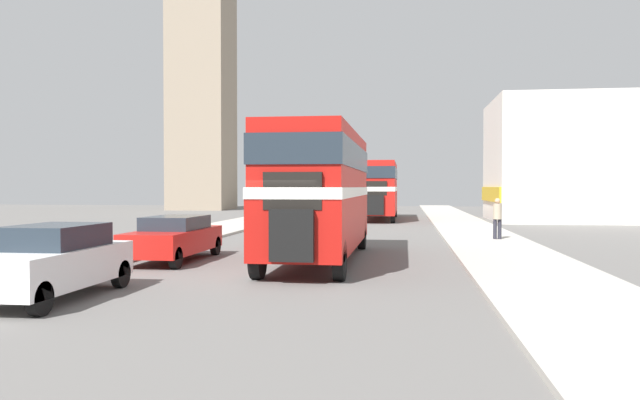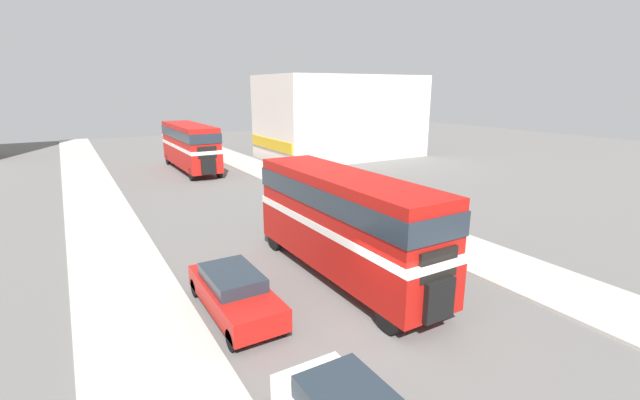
{
  "view_description": "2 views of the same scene",
  "coord_description": "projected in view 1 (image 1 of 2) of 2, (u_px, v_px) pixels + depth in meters",
  "views": [
    {
      "loc": [
        3.35,
        -15.67,
        2.34
      ],
      "look_at": [
        0.68,
        3.73,
        1.93
      ],
      "focal_mm": 35.0,
      "sensor_mm": 36.0,
      "label": 1
    },
    {
      "loc": [
        -7.97,
        -8.98,
        7.1
      ],
      "look_at": [
        0.68,
        5.45,
        2.66
      ],
      "focal_mm": 24.0,
      "sensor_mm": 36.0,
      "label": 2
    }
  ],
  "objects": [
    {
      "name": "church_tower",
      "position": [
        201.0,
        26.0,
        63.6
      ],
      "size": [
        6.14,
        6.14,
        36.74
      ],
      "color": "gray",
      "rests_on": "ground_plane"
    },
    {
      "name": "double_decker_bus",
      "position": [
        320.0,
        185.0,
        19.55
      ],
      "size": [
        2.39,
        9.9,
        4.03
      ],
      "color": "#B2140F",
      "rests_on": "ground_plane"
    },
    {
      "name": "bus_distant",
      "position": [
        379.0,
        186.0,
        44.28
      ],
      "size": [
        2.51,
        10.5,
        4.03
      ],
      "color": "red",
      "rests_on": "ground_plane"
    },
    {
      "name": "pedestrian_walking",
      "position": [
        497.0,
        216.0,
        26.45
      ],
      "size": [
        0.35,
        0.35,
        1.74
      ],
      "color": "#282833",
      "rests_on": "sidewalk_right"
    },
    {
      "name": "ground_plane",
      "position": [
        274.0,
        278.0,
        16.03
      ],
      "size": [
        120.0,
        120.0,
        0.0
      ],
      "primitive_type": "plane",
      "color": "slate"
    },
    {
      "name": "car_parked_near",
      "position": [
        52.0,
        261.0,
        12.98
      ],
      "size": [
        1.69,
        4.13,
        1.54
      ],
      "color": "white",
      "rests_on": "ground_plane"
    },
    {
      "name": "sidewalk_right",
      "position": [
        547.0,
        281.0,
        15.1
      ],
      "size": [
        3.5,
        120.0,
        0.12
      ],
      "color": "#B7B2A8",
      "rests_on": "ground_plane"
    },
    {
      "name": "sidewalk_left",
      "position": [
        31.0,
        271.0,
        16.95
      ],
      "size": [
        3.5,
        120.0,
        0.12
      ],
      "color": "#B7B2A8",
      "rests_on": "ground_plane"
    },
    {
      "name": "car_parked_mid",
      "position": [
        174.0,
        237.0,
        19.68
      ],
      "size": [
        1.75,
        4.63,
        1.41
      ],
      "color": "red",
      "rests_on": "ground_plane"
    },
    {
      "name": "shop_building_block",
      "position": [
        613.0,
        160.0,
        42.25
      ],
      "size": [
        16.15,
        9.54,
        8.31
      ],
      "color": "silver",
      "rests_on": "ground_plane"
    }
  ]
}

